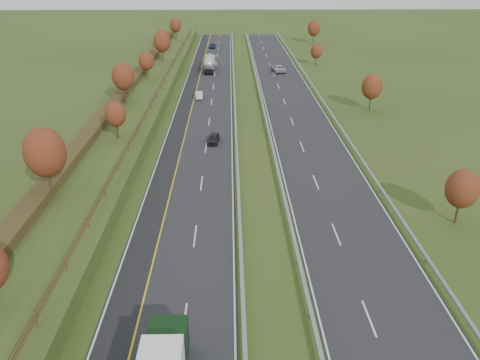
{
  "coord_description": "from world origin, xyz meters",
  "views": [
    {
      "loc": [
        4.84,
        -16.41,
        24.69
      ],
      "look_at": [
        5.87,
        31.25,
        2.2
      ],
      "focal_mm": 35.0,
      "sensor_mm": 36.0,
      "label": 1
    }
  ],
  "objects_px": {
    "car_small_far": "(212,46)",
    "car_oncoming": "(278,68)",
    "road_tanker": "(209,63)",
    "car_dark_near": "(213,138)",
    "car_silver_mid": "(199,95)"
  },
  "relations": [
    {
      "from": "car_silver_mid",
      "to": "car_small_far",
      "type": "height_order",
      "value": "car_silver_mid"
    },
    {
      "from": "road_tanker",
      "to": "car_silver_mid",
      "type": "bearing_deg",
      "value": -92.41
    },
    {
      "from": "car_dark_near",
      "to": "car_oncoming",
      "type": "bearing_deg",
      "value": 80.35
    },
    {
      "from": "road_tanker",
      "to": "car_small_far",
      "type": "xyz_separation_m",
      "value": [
        -0.32,
        31.95,
        -1.18
      ]
    },
    {
      "from": "car_small_far",
      "to": "car_oncoming",
      "type": "relative_size",
      "value": 0.75
    },
    {
      "from": "car_dark_near",
      "to": "car_small_far",
      "type": "xyz_separation_m",
      "value": [
        -2.78,
        82.45,
        -0.01
      ]
    },
    {
      "from": "car_dark_near",
      "to": "car_silver_mid",
      "type": "distance_m",
      "value": 24.92
    },
    {
      "from": "car_dark_near",
      "to": "car_small_far",
      "type": "relative_size",
      "value": 0.87
    },
    {
      "from": "car_dark_near",
      "to": "car_small_far",
      "type": "height_order",
      "value": "car_dark_near"
    },
    {
      "from": "car_dark_near",
      "to": "car_silver_mid",
      "type": "bearing_deg",
      "value": 105.06
    },
    {
      "from": "road_tanker",
      "to": "car_dark_near",
      "type": "relative_size",
      "value": 2.93
    },
    {
      "from": "car_oncoming",
      "to": "car_small_far",
      "type": "bearing_deg",
      "value": -68.6
    },
    {
      "from": "road_tanker",
      "to": "car_silver_mid",
      "type": "distance_m",
      "value": 25.88
    },
    {
      "from": "car_dark_near",
      "to": "car_oncoming",
      "type": "xyz_separation_m",
      "value": [
        14.32,
        48.34,
        0.16
      ]
    },
    {
      "from": "car_silver_mid",
      "to": "car_dark_near",
      "type": "bearing_deg",
      "value": -85.68
    }
  ]
}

